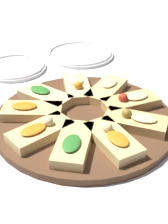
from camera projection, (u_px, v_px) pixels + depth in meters
ground_plane at (84, 122)px, 0.76m from camera, size 3.00×3.00×0.00m
serving_board at (84, 119)px, 0.76m from camera, size 0.44×0.44×0.02m
focaccia_slice_0 at (41, 131)px, 0.68m from camera, size 0.16×0.11×0.04m
focaccia_slice_1 at (73, 144)px, 0.64m from camera, size 0.13×0.16×0.03m
focaccia_slice_2 at (113, 139)px, 0.65m from camera, size 0.08×0.15×0.04m
focaccia_slice_3 at (135, 121)px, 0.71m from camera, size 0.15×0.14×0.04m
focaccia_slice_4 at (130, 101)px, 0.79m from camera, size 0.14×0.07×0.04m
focaccia_slice_5 at (107, 90)px, 0.84m from camera, size 0.15×0.14×0.03m
focaccia_slice_6 at (77, 87)px, 0.85m from camera, size 0.10×0.15×0.04m
focaccia_slice_7 at (45, 96)px, 0.81m from camera, size 0.13×0.16×0.03m
focaccia_slice_8 at (32, 111)px, 0.75m from camera, size 0.16×0.12×0.03m
plate_left at (14, 67)px, 1.02m from camera, size 0.21×0.21×0.02m
plate_right at (80, 54)px, 1.12m from camera, size 0.24×0.24×0.02m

